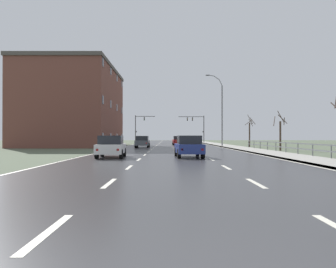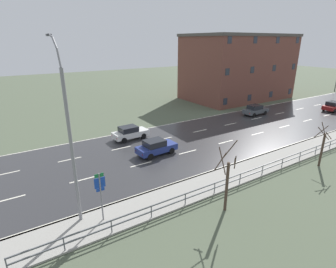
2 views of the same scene
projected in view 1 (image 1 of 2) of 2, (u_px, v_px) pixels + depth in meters
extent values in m
cube|color=#4C5642|center=(173.00, 147.00, 51.18)|extent=(160.00, 160.00, 0.12)
cube|color=#303033|center=(172.00, 144.00, 63.18)|extent=(14.00, 120.00, 0.02)
cube|color=beige|center=(50.00, 232.00, 5.20)|extent=(0.16, 2.20, 0.01)
cube|color=beige|center=(111.00, 183.00, 10.60)|extent=(0.16, 2.20, 0.01)
cube|color=beige|center=(131.00, 167.00, 16.00)|extent=(0.16, 2.20, 0.01)
cube|color=beige|center=(140.00, 160.00, 21.40)|extent=(0.16, 2.20, 0.01)
cube|color=beige|center=(146.00, 155.00, 26.80)|extent=(0.16, 2.20, 0.01)
cube|color=beige|center=(150.00, 152.00, 32.20)|extent=(0.16, 2.20, 0.01)
cube|color=beige|center=(153.00, 150.00, 37.60)|extent=(0.16, 2.20, 0.01)
cube|color=beige|center=(155.00, 148.00, 43.00)|extent=(0.16, 2.20, 0.01)
cube|color=beige|center=(157.00, 147.00, 48.40)|extent=(0.16, 2.20, 0.01)
cube|color=beige|center=(158.00, 146.00, 53.80)|extent=(0.16, 2.20, 0.01)
cube|color=beige|center=(159.00, 145.00, 59.20)|extent=(0.16, 2.20, 0.01)
cube|color=beige|center=(160.00, 144.00, 64.60)|extent=(0.16, 2.20, 0.01)
cube|color=beige|center=(161.00, 143.00, 70.00)|extent=(0.16, 2.20, 0.01)
cube|color=beige|center=(161.00, 143.00, 75.40)|extent=(0.16, 2.20, 0.01)
cube|color=beige|center=(162.00, 142.00, 80.79)|extent=(0.16, 2.20, 0.01)
cube|color=beige|center=(162.00, 142.00, 86.19)|extent=(0.16, 2.20, 0.01)
cube|color=beige|center=(163.00, 142.00, 91.59)|extent=(0.16, 2.20, 0.01)
cube|color=beige|center=(163.00, 141.00, 96.99)|extent=(0.16, 2.20, 0.01)
cube|color=beige|center=(163.00, 141.00, 102.39)|extent=(0.16, 2.20, 0.01)
cube|color=beige|center=(164.00, 141.00, 107.79)|extent=(0.16, 2.20, 0.01)
cube|color=beige|center=(164.00, 141.00, 113.19)|extent=(0.16, 2.20, 0.01)
cube|color=beige|center=(164.00, 141.00, 118.59)|extent=(0.16, 2.20, 0.01)
cube|color=beige|center=(258.00, 183.00, 10.58)|extent=(0.16, 2.20, 0.01)
cube|color=beige|center=(228.00, 167.00, 15.98)|extent=(0.16, 2.20, 0.01)
cube|color=beige|center=(213.00, 160.00, 21.38)|extent=(0.16, 2.20, 0.01)
cube|color=beige|center=(204.00, 155.00, 26.78)|extent=(0.16, 2.20, 0.01)
cube|color=beige|center=(198.00, 152.00, 32.18)|extent=(0.16, 2.20, 0.01)
cube|color=beige|center=(194.00, 150.00, 37.58)|extent=(0.16, 2.20, 0.01)
cube|color=beige|center=(191.00, 148.00, 42.98)|extent=(0.16, 2.20, 0.01)
cube|color=beige|center=(189.00, 147.00, 48.38)|extent=(0.16, 2.20, 0.01)
cube|color=beige|center=(187.00, 146.00, 53.77)|extent=(0.16, 2.20, 0.01)
cube|color=beige|center=(185.00, 145.00, 59.17)|extent=(0.16, 2.20, 0.01)
cube|color=beige|center=(184.00, 144.00, 64.57)|extent=(0.16, 2.20, 0.01)
cube|color=beige|center=(183.00, 143.00, 69.97)|extent=(0.16, 2.20, 0.01)
cube|color=beige|center=(182.00, 143.00, 75.37)|extent=(0.16, 2.20, 0.01)
cube|color=beige|center=(181.00, 142.00, 80.77)|extent=(0.16, 2.20, 0.01)
cube|color=beige|center=(180.00, 142.00, 86.17)|extent=(0.16, 2.20, 0.01)
cube|color=beige|center=(180.00, 142.00, 91.57)|extent=(0.16, 2.20, 0.01)
cube|color=beige|center=(179.00, 141.00, 96.97)|extent=(0.16, 2.20, 0.01)
cube|color=beige|center=(179.00, 141.00, 102.37)|extent=(0.16, 2.20, 0.01)
cube|color=beige|center=(178.00, 141.00, 107.77)|extent=(0.16, 2.20, 0.01)
cube|color=beige|center=(178.00, 141.00, 113.17)|extent=(0.16, 2.20, 0.01)
cube|color=beige|center=(177.00, 141.00, 118.57)|extent=(0.16, 2.20, 0.01)
cube|color=beige|center=(208.00, 144.00, 63.15)|extent=(0.16, 120.00, 0.01)
cube|color=beige|center=(136.00, 144.00, 63.22)|extent=(0.16, 120.00, 0.01)
cube|color=gray|center=(217.00, 144.00, 63.15)|extent=(3.00, 120.00, 0.12)
cube|color=slate|center=(209.00, 144.00, 63.15)|extent=(0.16, 120.00, 0.12)
cube|color=#515459|center=(300.00, 143.00, 26.37)|extent=(0.06, 32.37, 0.08)
cube|color=#515459|center=(300.00, 149.00, 26.37)|extent=(0.06, 32.37, 0.08)
cylinder|color=#515459|center=(333.00, 152.00, 20.97)|extent=(0.07, 0.07, 1.00)
cylinder|color=#515459|center=(314.00, 151.00, 23.67)|extent=(0.07, 0.07, 1.00)
cylinder|color=#515459|center=(300.00, 149.00, 26.37)|extent=(0.07, 0.07, 1.00)
cylinder|color=#515459|center=(288.00, 148.00, 29.06)|extent=(0.07, 0.07, 1.00)
cylinder|color=#515459|center=(278.00, 147.00, 31.76)|extent=(0.07, 0.07, 1.00)
cylinder|color=#515459|center=(269.00, 146.00, 34.46)|extent=(0.07, 0.07, 1.00)
cylinder|color=#515459|center=(262.00, 145.00, 37.16)|extent=(0.07, 0.07, 1.00)
cylinder|color=#515459|center=(256.00, 145.00, 39.85)|extent=(0.07, 0.07, 1.00)
cylinder|color=#515459|center=(250.00, 144.00, 42.55)|extent=(0.07, 0.07, 1.00)
cylinder|color=slate|center=(224.00, 116.00, 49.55)|extent=(0.20, 0.20, 9.08)
cylinder|color=slate|center=(222.00, 83.00, 49.58)|extent=(0.51, 0.11, 0.92)
cylinder|color=slate|center=(218.00, 78.00, 49.59)|extent=(0.86, 0.11, 0.64)
cylinder|color=slate|center=(212.00, 75.00, 49.60)|extent=(0.97, 0.11, 0.28)
cube|color=#333335|center=(209.00, 75.00, 49.60)|extent=(0.56, 0.24, 0.12)
cylinder|color=#38383A|center=(205.00, 129.00, 77.54)|extent=(0.18, 0.18, 6.35)
cylinder|color=#38383A|center=(193.00, 117.00, 77.58)|extent=(5.93, 0.12, 0.12)
cube|color=black|center=(194.00, 119.00, 77.57)|extent=(0.20, 0.28, 0.80)
sphere|color=#2D2D2D|center=(194.00, 118.00, 77.42)|extent=(0.14, 0.14, 0.14)
sphere|color=#F2AD19|center=(194.00, 119.00, 77.42)|extent=(0.14, 0.14, 0.14)
sphere|color=#2D2D2D|center=(194.00, 120.00, 77.42)|extent=(0.14, 0.14, 0.14)
cube|color=black|center=(189.00, 119.00, 77.58)|extent=(0.20, 0.28, 0.80)
sphere|color=#2D2D2D|center=(189.00, 118.00, 77.43)|extent=(0.14, 0.14, 0.14)
sphere|color=#F2AD19|center=(189.00, 119.00, 77.43)|extent=(0.14, 0.14, 0.14)
sphere|color=#2D2D2D|center=(189.00, 120.00, 77.43)|extent=(0.14, 0.14, 0.14)
cube|color=black|center=(204.00, 132.00, 77.49)|extent=(0.18, 0.12, 0.32)
cylinder|color=#38383A|center=(137.00, 129.00, 76.02)|extent=(0.18, 0.18, 6.33)
cylinder|color=#38383A|center=(147.00, 116.00, 76.03)|extent=(4.47, 0.12, 0.12)
cube|color=black|center=(146.00, 119.00, 76.03)|extent=(0.20, 0.28, 0.80)
sphere|color=#2D2D2D|center=(146.00, 118.00, 75.88)|extent=(0.14, 0.14, 0.14)
sphere|color=#2D2D2D|center=(146.00, 119.00, 75.88)|extent=(0.14, 0.14, 0.14)
sphere|color=green|center=(146.00, 120.00, 75.87)|extent=(0.14, 0.14, 0.14)
cube|color=black|center=(138.00, 132.00, 75.96)|extent=(0.18, 0.12, 0.32)
cube|color=#474C51|center=(144.00, 143.00, 44.47)|extent=(1.77, 4.11, 0.64)
cube|color=black|center=(144.00, 138.00, 44.22)|extent=(1.57, 2.01, 0.60)
cube|color=slate|center=(144.00, 138.00, 45.17)|extent=(1.40, 0.08, 0.51)
cylinder|color=black|center=(151.00, 145.00, 45.73)|extent=(0.22, 0.66, 0.66)
cylinder|color=black|center=(139.00, 145.00, 45.74)|extent=(0.22, 0.66, 0.66)
cylinder|color=black|center=(149.00, 145.00, 43.19)|extent=(0.22, 0.66, 0.66)
cylinder|color=black|center=(137.00, 145.00, 43.20)|extent=(0.22, 0.66, 0.66)
cube|color=red|center=(138.00, 143.00, 42.44)|extent=(0.16, 0.04, 0.14)
cube|color=red|center=(148.00, 143.00, 42.43)|extent=(0.16, 0.04, 0.14)
cube|color=#474C51|center=(194.00, 141.00, 66.74)|extent=(1.96, 4.18, 0.64)
cube|color=black|center=(194.00, 138.00, 66.50)|extent=(1.65, 2.07, 0.60)
cube|color=slate|center=(193.00, 138.00, 67.45)|extent=(1.41, 0.15, 0.51)
cylinder|color=black|center=(197.00, 142.00, 68.05)|extent=(0.25, 0.67, 0.66)
cylinder|color=black|center=(189.00, 142.00, 67.98)|extent=(0.25, 0.67, 0.66)
cylinder|color=black|center=(199.00, 142.00, 65.51)|extent=(0.25, 0.67, 0.66)
cylinder|color=black|center=(191.00, 142.00, 65.44)|extent=(0.25, 0.67, 0.66)
cube|color=red|center=(192.00, 141.00, 64.69)|extent=(0.16, 0.05, 0.14)
cube|color=red|center=(199.00, 141.00, 64.74)|extent=(0.16, 0.05, 0.14)
cube|color=silver|center=(113.00, 149.00, 23.50)|extent=(1.96, 4.18, 0.64)
cube|color=black|center=(112.00, 140.00, 23.25)|extent=(1.66, 2.07, 0.60)
cube|color=slate|center=(114.00, 140.00, 24.20)|extent=(1.41, 0.15, 0.51)
cylinder|color=black|center=(126.00, 152.00, 24.80)|extent=(0.25, 0.67, 0.66)
cylinder|color=black|center=(104.00, 152.00, 24.73)|extent=(0.25, 0.67, 0.66)
cylinder|color=black|center=(123.00, 154.00, 22.26)|extent=(0.25, 0.67, 0.66)
cylinder|color=black|center=(98.00, 154.00, 22.19)|extent=(0.25, 0.67, 0.66)
cube|color=red|center=(99.00, 150.00, 21.44)|extent=(0.16, 0.05, 0.14)
cube|color=red|center=(119.00, 150.00, 21.50)|extent=(0.16, 0.05, 0.14)
cube|color=maroon|center=(180.00, 141.00, 57.29)|extent=(1.90, 4.16, 0.64)
cube|color=black|center=(180.00, 138.00, 57.04)|extent=(1.63, 2.05, 0.60)
cube|color=slate|center=(179.00, 138.00, 57.99)|extent=(1.41, 0.13, 0.51)
cylinder|color=black|center=(184.00, 143.00, 58.58)|extent=(0.24, 0.67, 0.66)
cylinder|color=black|center=(174.00, 143.00, 58.53)|extent=(0.24, 0.67, 0.66)
cylinder|color=black|center=(185.00, 143.00, 56.04)|extent=(0.24, 0.67, 0.66)
cylinder|color=black|center=(175.00, 143.00, 55.99)|extent=(0.24, 0.67, 0.66)
cube|color=red|center=(176.00, 142.00, 55.24)|extent=(0.16, 0.05, 0.14)
cube|color=red|center=(184.00, 142.00, 55.28)|extent=(0.16, 0.05, 0.14)
cube|color=navy|center=(190.00, 148.00, 23.83)|extent=(1.97, 4.19, 0.64)
cube|color=black|center=(191.00, 140.00, 23.59)|extent=(1.66, 2.08, 0.60)
cube|color=slate|center=(189.00, 140.00, 24.53)|extent=(1.41, 0.15, 0.51)
cylinder|color=black|center=(199.00, 152.00, 25.14)|extent=(0.25, 0.67, 0.66)
cylinder|color=black|center=(178.00, 152.00, 25.06)|extent=(0.25, 0.67, 0.66)
cylinder|color=black|center=(204.00, 154.00, 22.60)|extent=(0.25, 0.67, 0.66)
cylinder|color=black|center=(180.00, 154.00, 22.52)|extent=(0.25, 0.67, 0.66)
cube|color=red|center=(184.00, 150.00, 21.77)|extent=(0.16, 0.05, 0.14)
cube|color=red|center=(204.00, 150.00, 21.84)|extent=(0.16, 0.05, 0.14)
cube|color=brown|center=(76.00, 109.00, 51.62)|extent=(12.32, 19.97, 11.65)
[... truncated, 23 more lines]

